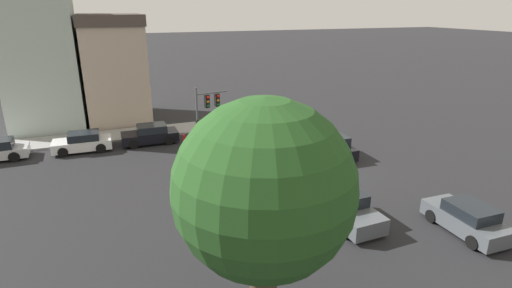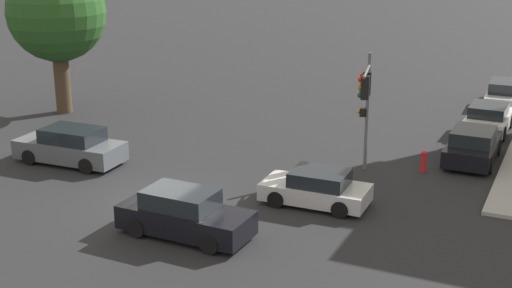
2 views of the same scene
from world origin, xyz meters
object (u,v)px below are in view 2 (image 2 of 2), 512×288
(fire_hydrant, at_px, (424,161))
(street_tree, at_px, (57,13))
(parked_car_1, at_px, (488,119))
(traffic_signal, at_px, (365,94))
(crossing_car_3, at_px, (71,146))
(crossing_car_1, at_px, (316,188))
(parked_car_2, at_px, (505,94))
(parked_car_0, at_px, (473,146))
(crossing_car_2, at_px, (184,215))

(fire_hydrant, bearing_deg, street_tree, 175.77)
(parked_car_1, height_order, fire_hydrant, parked_car_1)
(traffic_signal, xyz_separation_m, fire_hydrant, (2.16, 1.34, -2.83))
(crossing_car_3, height_order, parked_car_1, crossing_car_3)
(crossing_car_3, bearing_deg, crossing_car_1, 178.03)
(crossing_car_3, relative_size, parked_car_1, 1.16)
(parked_car_1, height_order, parked_car_2, parked_car_2)
(crossing_car_1, relative_size, crossing_car_3, 0.83)
(traffic_signal, bearing_deg, crossing_car_1, 69.55)
(parked_car_0, height_order, parked_car_1, parked_car_0)
(fire_hydrant, bearing_deg, parked_car_2, 82.62)
(traffic_signal, relative_size, parked_car_0, 1.16)
(parked_car_0, relative_size, parked_car_1, 1.03)
(traffic_signal, bearing_deg, parked_car_1, -125.32)
(parked_car_1, distance_m, parked_car_2, 5.65)
(crossing_car_1, relative_size, parked_car_2, 0.87)
(parked_car_0, xyz_separation_m, fire_hydrant, (-1.56, -2.26, -0.20))
(parked_car_2, relative_size, fire_hydrant, 4.84)
(parked_car_0, relative_size, fire_hydrant, 4.52)
(traffic_signal, relative_size, parked_car_1, 1.19)
(crossing_car_3, xyz_separation_m, fire_hydrant, (13.68, 5.06, -0.23))
(parked_car_0, bearing_deg, crossing_car_1, 149.51)
(traffic_signal, distance_m, parked_car_0, 5.81)
(street_tree, relative_size, traffic_signal, 1.62)
(crossing_car_1, bearing_deg, crossing_car_2, 53.85)
(crossing_car_2, relative_size, parked_car_2, 0.99)
(crossing_car_1, xyz_separation_m, parked_car_2, (4.38, 17.72, 0.07))
(crossing_car_2, relative_size, parked_car_0, 1.06)
(traffic_signal, height_order, crossing_car_3, traffic_signal)
(parked_car_2, bearing_deg, crossing_car_1, 164.13)
(crossing_car_3, height_order, parked_car_2, crossing_car_3)
(street_tree, bearing_deg, crossing_car_3, -48.71)
(parked_car_0, height_order, parked_car_2, parked_car_0)
(crossing_car_2, distance_m, parked_car_1, 17.88)
(street_tree, height_order, crossing_car_3, street_tree)
(traffic_signal, relative_size, crossing_car_2, 1.09)
(crossing_car_1, distance_m, fire_hydrant, 5.72)
(parked_car_2, bearing_deg, crossing_car_2, 159.62)
(street_tree, height_order, fire_hydrant, street_tree)
(parked_car_2, bearing_deg, fire_hydrant, 170.64)
(parked_car_2, height_order, fire_hydrant, parked_car_2)
(crossing_car_1, xyz_separation_m, crossing_car_2, (-2.94, -4.28, 0.11))
(crossing_car_1, relative_size, parked_car_1, 0.96)
(parked_car_1, bearing_deg, crossing_car_1, 161.63)
(street_tree, bearing_deg, traffic_signal, -9.15)
(traffic_signal, xyz_separation_m, crossing_car_1, (-0.58, -3.68, -2.71))
(crossing_car_1, bearing_deg, traffic_signal, -100.61)
(crossing_car_1, xyz_separation_m, parked_car_1, (4.28, 12.08, 0.06))
(crossing_car_2, bearing_deg, street_tree, 143.33)
(traffic_signal, xyz_separation_m, parked_car_1, (3.70, 8.40, -2.66))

